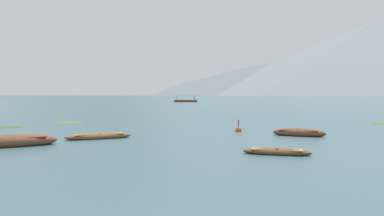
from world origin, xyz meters
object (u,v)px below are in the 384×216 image
object	(u,v)px
rowboat_1	(99,136)
rowboat_3	(299,133)
mooring_buoy	(238,130)
rowboat_0	(277,152)
rowboat_5	(13,142)
ferry_0	(186,101)

from	to	relation	value
rowboat_1	rowboat_3	world-z (taller)	rowboat_3
rowboat_3	mooring_buoy	distance (m)	4.58
rowboat_0	mooring_buoy	bearing A→B (deg)	101.91
rowboat_5	ferry_0	distance (m)	116.32
mooring_buoy	ferry_0	bearing A→B (deg)	102.56
rowboat_0	mooring_buoy	xyz separation A→B (m)	(-2.19, 10.37, -0.01)
rowboat_1	rowboat_5	world-z (taller)	rowboat_5
mooring_buoy	rowboat_0	bearing A→B (deg)	-78.09
rowboat_0	rowboat_1	xyz separation A→B (m)	(-10.29, 4.47, 0.03)
rowboat_0	mooring_buoy	distance (m)	10.60
rowboat_1	rowboat_5	size ratio (longest dim) A/B	0.88
rowboat_0	rowboat_1	bearing A→B (deg)	156.55
rowboat_1	rowboat_0	bearing A→B (deg)	-23.45
rowboat_1	rowboat_3	distance (m)	12.62
rowboat_1	rowboat_3	xyz separation A→B (m)	(12.08, 3.63, 0.05)
rowboat_0	ferry_0	size ratio (longest dim) A/B	0.36
ferry_0	mooring_buoy	xyz separation A→B (m)	(23.58, -105.84, -0.34)
rowboat_5	mooring_buoy	distance (m)	14.83
rowboat_3	ferry_0	distance (m)	111.57
ferry_0	rowboat_0	bearing A→B (deg)	-77.50
ferry_0	mooring_buoy	size ratio (longest dim) A/B	8.63
rowboat_3	rowboat_0	bearing A→B (deg)	-102.45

